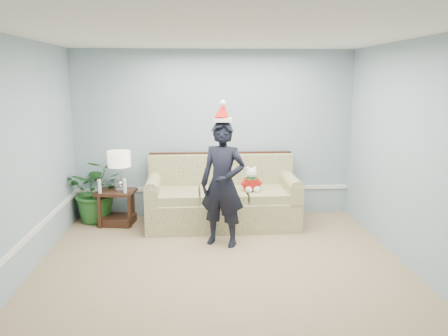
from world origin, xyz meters
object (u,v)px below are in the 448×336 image
man (223,184)px  sofa (222,200)px  houseplant (97,190)px  teddy_bear (251,182)px  side_table (117,211)px  table_lamp (119,161)px

man → sofa: bearing=109.5°
houseplant → teddy_bear: houseplant is taller
sofa → teddy_bear: 0.57m
side_table → man: (1.60, -0.94, 0.64)m
sofa → table_lamp: bearing=176.9°
side_table → teddy_bear: size_ratio=1.63×
sofa → table_lamp: 1.70m
table_lamp → houseplant: (-0.40, 0.18, -0.50)m
table_lamp → teddy_bear: 2.04m
table_lamp → man: size_ratio=0.37×
table_lamp → teddy_bear: (2.00, -0.25, -0.31)m
side_table → teddy_bear: 2.15m
man → teddy_bear: (0.47, 0.69, -0.15)m
sofa → teddy_bear: sofa is taller
man → teddy_bear: 0.85m
sofa → side_table: size_ratio=3.68×
side_table → table_lamp: bearing=-2.9°
man → teddy_bear: man is taller
side_table → houseplant: 0.48m
man → teddy_bear: size_ratio=4.43×
houseplant → sofa: bearing=-7.4°
sofa → houseplant: sofa is taller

